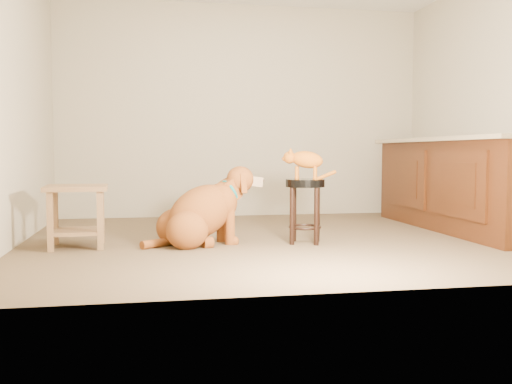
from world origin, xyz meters
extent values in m
cube|color=brown|center=(0.00, 0.00, 0.00)|extent=(4.50, 4.00, 0.01)
cube|color=#AFA68D|center=(0.00, 2.00, 1.30)|extent=(4.50, 0.04, 2.60)
cube|color=#AFA68D|center=(0.00, -2.00, 1.30)|extent=(4.50, 0.04, 2.60)
cube|color=#AFA68D|center=(-2.25, 0.00, 1.30)|extent=(0.04, 4.00, 2.60)
cube|color=#AFA68D|center=(2.25, 0.00, 1.30)|extent=(0.04, 4.00, 2.60)
cube|color=#431F0C|center=(1.95, 0.30, 0.45)|extent=(0.60, 2.50, 0.90)
cube|color=gray|center=(1.92, 0.30, 0.92)|extent=(0.70, 2.56, 0.04)
cube|color=black|center=(1.99, 0.30, 0.05)|extent=(0.52, 2.50, 0.10)
cube|color=#431F0C|center=(1.64, -0.25, 0.50)|extent=(0.02, 0.90, 0.62)
cube|color=#431F0C|center=(1.64, 0.85, 0.50)|extent=(0.02, 0.90, 0.62)
cube|color=#371909|center=(1.63, -0.25, 0.50)|extent=(0.02, 0.60, 0.40)
cube|color=#371909|center=(1.63, 0.85, 0.50)|extent=(0.02, 0.60, 0.40)
cylinder|color=black|center=(0.32, -0.19, 0.25)|extent=(0.04, 0.04, 0.49)
cylinder|color=black|center=(0.12, -0.12, 0.25)|extent=(0.04, 0.04, 0.49)
cylinder|color=black|center=(0.25, -0.38, 0.25)|extent=(0.04, 0.04, 0.49)
cylinder|color=black|center=(0.06, -0.31, 0.25)|extent=(0.04, 0.04, 0.49)
torus|color=black|center=(0.19, -0.25, 0.14)|extent=(0.37, 0.37, 0.02)
cylinder|color=black|center=(0.19, -0.25, 0.53)|extent=(0.34, 0.34, 0.07)
cube|color=brown|center=(1.98, 1.27, 0.32)|extent=(0.05, 0.05, 0.65)
cube|color=brown|center=(1.69, 1.24, 0.32)|extent=(0.05, 0.05, 0.65)
cube|color=brown|center=(2.01, 0.97, 0.32)|extent=(0.05, 0.05, 0.65)
cube|color=brown|center=(1.72, 0.94, 0.32)|extent=(0.05, 0.05, 0.65)
cube|color=brown|center=(1.85, 1.11, 0.67)|extent=(0.40, 0.40, 0.04)
cube|color=brown|center=(-1.56, 0.08, 0.24)|extent=(0.05, 0.05, 0.48)
cube|color=brown|center=(-1.94, 0.06, 0.24)|extent=(0.05, 0.05, 0.48)
cube|color=brown|center=(-1.54, -0.30, 0.24)|extent=(0.05, 0.05, 0.48)
cube|color=brown|center=(-1.92, -0.32, 0.24)|extent=(0.05, 0.05, 0.48)
cube|color=brown|center=(-1.74, -0.12, 0.50)|extent=(0.52, 0.52, 0.04)
cube|color=brown|center=(-1.74, -0.12, 0.13)|extent=(0.44, 0.44, 0.03)
ellipsoid|color=brown|center=(-0.92, -0.12, 0.15)|extent=(0.42, 0.38, 0.32)
ellipsoid|color=brown|center=(-0.84, -0.37, 0.15)|extent=(0.42, 0.38, 0.32)
cylinder|color=brown|center=(-0.76, -0.05, 0.04)|extent=(0.11, 0.12, 0.10)
cylinder|color=brown|center=(-0.67, -0.34, 0.04)|extent=(0.11, 0.12, 0.10)
ellipsoid|color=brown|center=(-0.71, -0.19, 0.28)|extent=(0.81, 0.58, 0.66)
ellipsoid|color=brown|center=(-0.53, -0.14, 0.36)|extent=(0.35, 0.37, 0.33)
cylinder|color=brown|center=(-0.52, -0.04, 0.19)|extent=(0.11, 0.11, 0.38)
cylinder|color=brown|center=(-0.47, -0.21, 0.19)|extent=(0.11, 0.11, 0.38)
sphere|color=brown|center=(-0.49, -0.03, 0.03)|extent=(0.10, 0.10, 0.10)
sphere|color=brown|center=(-0.44, -0.20, 0.03)|extent=(0.10, 0.10, 0.10)
cylinder|color=brown|center=(-0.45, -0.11, 0.46)|extent=(0.28, 0.23, 0.24)
ellipsoid|color=brown|center=(-0.36, -0.09, 0.55)|extent=(0.30, 0.28, 0.23)
cube|color=#9C7E61|center=(-0.23, -0.05, 0.53)|extent=(0.18, 0.13, 0.11)
sphere|color=black|center=(-0.16, -0.03, 0.54)|extent=(0.06, 0.06, 0.06)
cube|color=brown|center=(-0.41, 0.01, 0.52)|extent=(0.07, 0.07, 0.17)
cube|color=brown|center=(-0.35, -0.19, 0.52)|extent=(0.07, 0.07, 0.17)
torus|color=#0E6F73|center=(-0.45, -0.11, 0.45)|extent=(0.19, 0.25, 0.20)
cylinder|color=#D8BF4C|center=(-0.41, -0.10, 0.38)|extent=(0.02, 0.04, 0.04)
cylinder|color=brown|center=(-1.09, -0.25, 0.04)|extent=(0.28, 0.24, 0.07)
ellipsoid|color=#92490E|center=(0.20, -0.26, 0.73)|extent=(0.32, 0.23, 0.18)
cylinder|color=#92490E|center=(0.13, -0.19, 0.61)|extent=(0.03, 0.03, 0.11)
sphere|color=#92490E|center=(0.13, -0.19, 0.57)|extent=(0.04, 0.04, 0.04)
cylinder|color=#92490E|center=(0.11, -0.26, 0.61)|extent=(0.03, 0.03, 0.11)
sphere|color=#92490E|center=(0.11, -0.26, 0.57)|extent=(0.04, 0.04, 0.04)
cylinder|color=#92490E|center=(0.28, -0.24, 0.61)|extent=(0.03, 0.03, 0.11)
sphere|color=#92490E|center=(0.28, -0.24, 0.57)|extent=(0.04, 0.04, 0.04)
cylinder|color=#92490E|center=(0.26, -0.32, 0.61)|extent=(0.03, 0.03, 0.11)
sphere|color=#92490E|center=(0.26, -0.32, 0.57)|extent=(0.04, 0.04, 0.04)
sphere|color=#92490E|center=(0.06, -0.21, 0.75)|extent=(0.11, 0.11, 0.11)
sphere|color=#92490E|center=(0.02, -0.19, 0.74)|extent=(0.04, 0.04, 0.04)
sphere|color=brown|center=(0.00, -0.19, 0.74)|extent=(0.02, 0.02, 0.02)
cone|color=#92490E|center=(0.08, -0.18, 0.80)|extent=(0.06, 0.06, 0.05)
cone|color=#C66B60|center=(0.08, -0.18, 0.80)|extent=(0.03, 0.03, 0.03)
cone|color=#92490E|center=(0.06, -0.24, 0.80)|extent=(0.06, 0.06, 0.05)
cone|color=#C66B60|center=(0.06, -0.24, 0.80)|extent=(0.03, 0.03, 0.03)
cylinder|color=#92490E|center=(0.36, -0.27, 0.58)|extent=(0.22, 0.05, 0.11)
camera|label=1|loc=(-1.12, -5.03, 0.79)|focal=40.00mm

